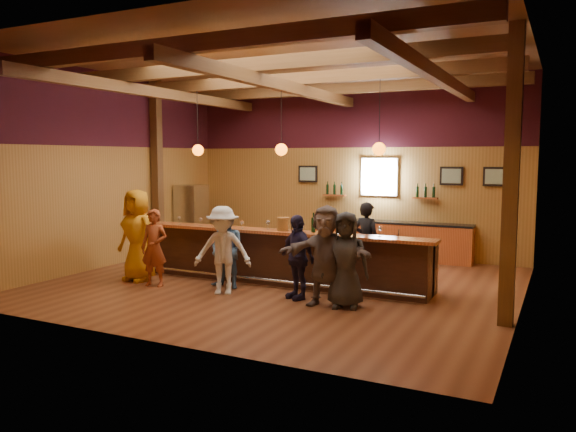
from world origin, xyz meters
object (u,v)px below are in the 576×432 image
at_px(customer_white, 223,250).
at_px(customer_redvest, 154,248).
at_px(bartender, 367,241).
at_px(back_bar_cabinet, 391,240).
at_px(bottle_a, 313,225).
at_px(customer_orange, 137,235).
at_px(customer_brown, 326,256).
at_px(stainless_fridge, 192,218).
at_px(customer_navy, 297,257).
at_px(customer_dark, 345,260).
at_px(bar_counter, 285,257).
at_px(ice_bucket, 283,224).
at_px(customer_denim, 227,250).

bearing_deg(customer_white, customer_redvest, 159.85).
height_order(customer_white, bartender, customer_white).
distance_m(back_bar_cabinet, bottle_a, 3.95).
distance_m(customer_redvest, customer_white, 1.58).
height_order(back_bar_cabinet, bottle_a, bottle_a).
distance_m(customer_orange, customer_brown, 4.26).
relative_size(stainless_fridge, customer_navy, 1.18).
xyz_separation_m(customer_redvest, customer_dark, (3.96, 0.18, 0.05)).
xyz_separation_m(bar_counter, customer_dark, (1.77, -1.27, 0.30)).
bearing_deg(ice_bucket, customer_redvest, -153.46).
bearing_deg(customer_dark, customer_denim, 157.47).
bearing_deg(customer_denim, bar_counter, 55.05).
bearing_deg(stainless_fridge, ice_bucket, -33.15).
bearing_deg(stainless_fridge, bartender, -15.80).
relative_size(customer_redvest, bottle_a, 4.02).
height_order(customer_white, customer_navy, customer_white).
bearing_deg(customer_brown, customer_denim, 161.58).
relative_size(ice_bucket, bottle_a, 0.68).
bearing_deg(back_bar_cabinet, ice_bucket, -105.56).
xyz_separation_m(customer_white, customer_brown, (2.05, 0.07, 0.05)).
bearing_deg(bottle_a, back_bar_cabinet, 83.44).
relative_size(customer_navy, ice_bucket, 5.90).
xyz_separation_m(customer_brown, bartender, (-0.00, 2.21, -0.05)).
xyz_separation_m(customer_redvest, ice_bucket, (2.29, 1.14, 0.47)).
distance_m(customer_orange, ice_bucket, 3.07).
relative_size(back_bar_cabinet, customer_white, 2.42).
xyz_separation_m(bar_counter, bottle_a, (0.74, -0.28, 0.74)).
height_order(customer_denim, ice_bucket, customer_denim).
bearing_deg(back_bar_cabinet, bottle_a, -96.56).
distance_m(customer_orange, customer_redvest, 0.70).
xyz_separation_m(customer_navy, bartender, (0.65, 1.98, 0.05)).
bearing_deg(customer_redvest, bar_counter, 24.40).
bearing_deg(customer_white, bartender, 26.14).
relative_size(back_bar_cabinet, customer_redvest, 2.60).
height_order(bar_counter, customer_brown, customer_brown).
height_order(customer_brown, bottle_a, customer_brown).
bearing_deg(customer_brown, customer_dark, 0.42).
relative_size(customer_navy, bartender, 0.93).
height_order(customer_orange, customer_brown, customer_orange).
xyz_separation_m(customer_orange, customer_white, (2.21, -0.19, -0.12)).
bearing_deg(ice_bucket, customer_brown, -37.42).
bearing_deg(customer_white, bottle_a, 17.79).
relative_size(bartender, bottle_a, 4.29).
bearing_deg(customer_brown, stainless_fridge, 136.60).
relative_size(customer_white, customer_navy, 1.08).
bearing_deg(customer_white, customer_denim, 90.58).
bearing_deg(customer_orange, customer_brown, 7.51).
xyz_separation_m(back_bar_cabinet, stainless_fridge, (-5.30, -1.12, 0.42)).
bearing_deg(customer_navy, customer_dark, 18.93).
relative_size(customer_denim, customer_navy, 0.99).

